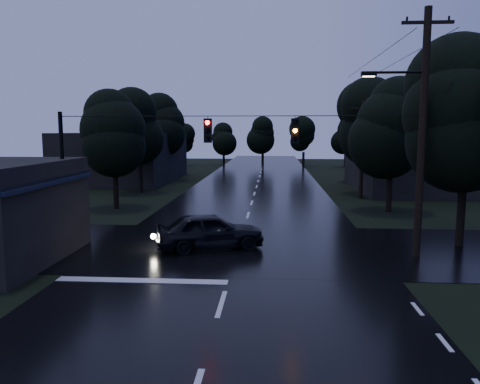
# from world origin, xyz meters

# --- Properties ---
(main_road) EXTENTS (12.00, 120.00, 0.02)m
(main_road) POSITION_xyz_m (0.00, 30.00, 0.00)
(main_road) COLOR black
(main_road) RESTS_ON ground
(cross_street) EXTENTS (60.00, 9.00, 0.02)m
(cross_street) POSITION_xyz_m (0.00, 12.00, 0.00)
(cross_street) COLOR black
(cross_street) RESTS_ON ground
(building_far_right) EXTENTS (10.00, 14.00, 4.40)m
(building_far_right) POSITION_xyz_m (14.00, 34.00, 2.20)
(building_far_right) COLOR black
(building_far_right) RESTS_ON ground
(building_far_left) EXTENTS (10.00, 16.00, 5.00)m
(building_far_left) POSITION_xyz_m (-14.00, 40.00, 2.50)
(building_far_left) COLOR black
(building_far_left) RESTS_ON ground
(utility_pole_main) EXTENTS (3.50, 0.30, 10.00)m
(utility_pole_main) POSITION_xyz_m (7.41, 11.00, 5.26)
(utility_pole_main) COLOR black
(utility_pole_main) RESTS_ON ground
(utility_pole_far) EXTENTS (2.00, 0.30, 7.50)m
(utility_pole_far) POSITION_xyz_m (8.30, 28.00, 3.88)
(utility_pole_far) COLOR black
(utility_pole_far) RESTS_ON ground
(anchor_pole_left) EXTENTS (0.18, 0.18, 6.00)m
(anchor_pole_left) POSITION_xyz_m (-7.50, 11.00, 3.00)
(anchor_pole_left) COLOR black
(anchor_pole_left) RESTS_ON ground
(span_signals) EXTENTS (15.00, 0.37, 1.12)m
(span_signals) POSITION_xyz_m (0.56, 10.99, 5.24)
(span_signals) COLOR black
(span_signals) RESTS_ON ground
(tree_corner_near) EXTENTS (4.48, 4.48, 9.44)m
(tree_corner_near) POSITION_xyz_m (10.00, 13.00, 5.99)
(tree_corner_near) COLOR black
(tree_corner_near) RESTS_ON ground
(tree_left_a) EXTENTS (3.92, 3.92, 8.26)m
(tree_left_a) POSITION_xyz_m (-9.00, 22.00, 5.24)
(tree_left_a) COLOR black
(tree_left_a) RESTS_ON ground
(tree_left_b) EXTENTS (4.20, 4.20, 8.85)m
(tree_left_b) POSITION_xyz_m (-9.60, 30.00, 5.62)
(tree_left_b) COLOR black
(tree_left_b) RESTS_ON ground
(tree_left_c) EXTENTS (4.48, 4.48, 9.44)m
(tree_left_c) POSITION_xyz_m (-10.20, 40.00, 5.99)
(tree_left_c) COLOR black
(tree_left_c) RESTS_ON ground
(tree_right_a) EXTENTS (4.20, 4.20, 8.85)m
(tree_right_a) POSITION_xyz_m (9.00, 22.00, 5.62)
(tree_right_a) COLOR black
(tree_right_a) RESTS_ON ground
(tree_right_b) EXTENTS (4.48, 4.48, 9.44)m
(tree_right_b) POSITION_xyz_m (9.60, 30.00, 5.99)
(tree_right_b) COLOR black
(tree_right_b) RESTS_ON ground
(tree_right_c) EXTENTS (4.76, 4.76, 10.03)m
(tree_right_c) POSITION_xyz_m (10.20, 40.00, 6.37)
(tree_right_c) COLOR black
(tree_right_c) RESTS_ON ground
(car) EXTENTS (5.09, 3.32, 1.61)m
(car) POSITION_xyz_m (-1.24, 11.67, 0.81)
(car) COLOR black
(car) RESTS_ON ground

